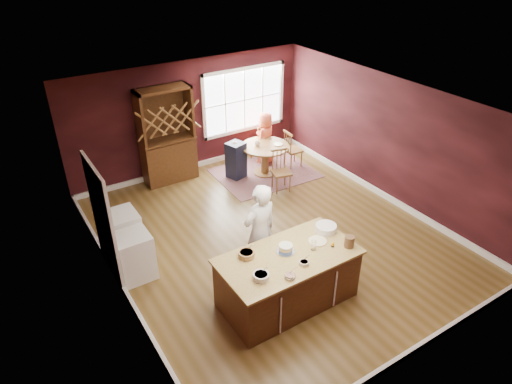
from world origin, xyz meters
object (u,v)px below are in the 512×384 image
dining_table (265,154)px  high_chair (236,160)px  chair_south (281,171)px  layer_cake (286,248)px  dryer (122,236)px  baker (260,232)px  chair_north (260,142)px  hutch (167,136)px  toddler (231,145)px  seated_woman (265,138)px  chair_east (293,148)px  washer (134,256)px  kitchen_island (287,279)px

dining_table → high_chair: high_chair is taller
chair_south → layer_cake: bearing=-109.7°
high_chair → dryer: size_ratio=1.02×
baker → dryer: baker is taller
layer_cake → chair_north: bearing=61.6°
layer_cake → dryer: bearing=127.6°
hutch → chair_north: bearing=-5.8°
toddler → dining_table: bearing=-25.0°
seated_woman → hutch: hutch is taller
baker → toddler: size_ratio=6.85×
chair_east → chair_north: 0.91m
hutch → layer_cake: bearing=-90.5°
dining_table → washer: washer is taller
chair_north → dryer: chair_north is taller
high_chair → kitchen_island: bearing=-125.1°
baker → chair_south: size_ratio=1.82×
chair_south → high_chair: size_ratio=1.04×
baker → chair_north: baker is taller
chair_east → high_chair: chair_east is taller
dining_table → high_chair: size_ratio=1.24×
dining_table → hutch: size_ratio=0.51×
high_chair → toddler: 0.37m
chair_north → high_chair: bearing=24.9°
chair_east → chair_south: 1.26m
seated_woman → chair_north: bearing=-107.4°
chair_north → washer: (-4.30, -2.70, -0.07)m
layer_cake → toddler: (1.36, 4.12, -0.17)m
seated_woman → high_chair: seated_woman is taller
washer → chair_north: bearing=32.1°
kitchen_island → dining_table: size_ratio=1.89×
baker → chair_north: bearing=-128.9°
chair_north → high_chair: 1.12m
chair_east → baker: bearing=138.4°
chair_south → seated_woman: (0.48, 1.38, 0.18)m
kitchen_island → baker: size_ratio=1.23×
layer_cake → chair_east: size_ratio=0.32×
baker → chair_north: size_ratio=1.79×
kitchen_island → baker: baker is taller
chair_east → chair_north: bearing=36.5°
high_chair → washer: size_ratio=1.09×
washer → dryer: 0.64m
chair_south → hutch: bearing=151.4°
dining_table → kitchen_island: bearing=-118.8°
washer → dryer: bearing=90.0°
washer → baker: bearing=-30.8°
layer_cake → toddler: 4.34m
hutch → dryer: 3.07m
hutch → dryer: bearing=-129.7°
chair_east → toddler: size_ratio=3.73×
high_chair → chair_east: bearing=-25.2°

